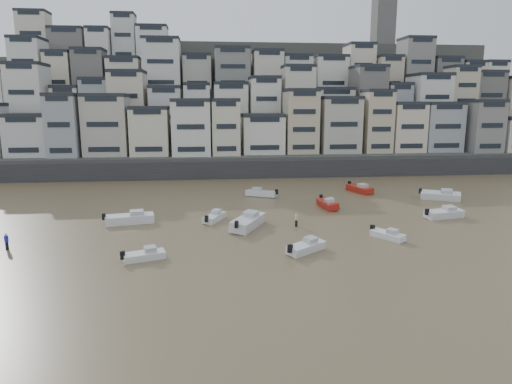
{
  "coord_description": "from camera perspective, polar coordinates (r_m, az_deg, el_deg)",
  "views": [
    {
      "loc": [
        -0.41,
        -24.76,
        14.92
      ],
      "look_at": [
        5.42,
        30.0,
        4.0
      ],
      "focal_mm": 32.0,
      "sensor_mm": 36.0,
      "label": 1
    }
  ],
  "objects": [
    {
      "name": "boat_b",
      "position": [
        52.63,
        16.13,
        -5.04
      ],
      "size": [
        3.54,
        4.41,
        1.18
      ],
      "primitive_type": null,
      "rotation": [
        0.0,
        0.0,
        -1.0
      ],
      "color": "white",
      "rests_on": "ground"
    },
    {
      "name": "hillside",
      "position": [
        130.49,
        0.6,
        10.38
      ],
      "size": [
        141.04,
        66.0,
        50.0
      ],
      "color": "#4C4C47",
      "rests_on": "ground"
    },
    {
      "name": "boat_i",
      "position": [
        78.26,
        12.81,
        0.55
      ],
      "size": [
        3.75,
        6.3,
        1.63
      ],
      "primitive_type": null,
      "rotation": [
        0.0,
        0.0,
        -1.25
      ],
      "color": "#A21F13",
      "rests_on": "ground"
    },
    {
      "name": "boat_d",
      "position": [
        64.38,
        22.47,
        -2.33
      ],
      "size": [
        6.04,
        3.08,
        1.57
      ],
      "primitive_type": null,
      "rotation": [
        0.0,
        0.0,
        0.22
      ],
      "color": "silver",
      "rests_on": "ground"
    },
    {
      "name": "person_blue",
      "position": [
        53.4,
        -28.72,
        -5.46
      ],
      "size": [
        0.44,
        0.44,
        1.74
      ],
      "primitive_type": null,
      "color": "#1921C2",
      "rests_on": "ground"
    },
    {
      "name": "boat_g",
      "position": [
        76.01,
        22.07,
        -0.28
      ],
      "size": [
        6.53,
        4.8,
        1.72
      ],
      "primitive_type": null,
      "rotation": [
        0.0,
        0.0,
        -0.49
      ],
      "color": "silver",
      "rests_on": "ground"
    },
    {
      "name": "boat_h",
      "position": [
        73.0,
        0.67,
        0.01
      ],
      "size": [
        5.64,
        3.94,
        1.48
      ],
      "primitive_type": null,
      "rotation": [
        0.0,
        0.0,
        2.69
      ],
      "color": "silver",
      "rests_on": "ground"
    },
    {
      "name": "harbor_wall",
      "position": [
        91.31,
        0.53,
        2.92
      ],
      "size": [
        140.0,
        3.0,
        3.5
      ],
      "primitive_type": "cube",
      "color": "#38383A",
      "rests_on": "ground"
    },
    {
      "name": "boat_e",
      "position": [
        65.98,
        8.92,
        -1.33
      ],
      "size": [
        2.43,
        5.64,
        1.49
      ],
      "primitive_type": null,
      "rotation": [
        0.0,
        0.0,
        -1.45
      ],
      "color": "#A31D14",
      "rests_on": "ground"
    },
    {
      "name": "boat_c",
      "position": [
        54.92,
        -1.01,
        -3.47
      ],
      "size": [
        5.45,
        7.57,
        1.99
      ],
      "primitive_type": null,
      "rotation": [
        0.0,
        0.0,
        1.1
      ],
      "color": "silver",
      "rests_on": "ground"
    },
    {
      "name": "boat_f",
      "position": [
        58.4,
        -5.22,
        -2.98
      ],
      "size": [
        3.48,
        4.96,
        1.3
      ],
      "primitive_type": null,
      "rotation": [
        0.0,
        0.0,
        1.12
      ],
      "color": "silver",
      "rests_on": "ground"
    },
    {
      "name": "boat_k",
      "position": [
        58.93,
        -15.52,
        -2.99
      ],
      "size": [
        6.73,
        3.37,
        1.75
      ],
      "primitive_type": null,
      "rotation": [
        0.0,
        0.0,
        0.21
      ],
      "color": "silver",
      "rests_on": "ground"
    },
    {
      "name": "boat_a",
      "position": [
        46.54,
        6.28,
        -6.67
      ],
      "size": [
        4.99,
        4.33,
        1.37
      ],
      "primitive_type": null,
      "rotation": [
        0.0,
        0.0,
        0.65
      ],
      "color": "white",
      "rests_on": "ground"
    },
    {
      "name": "boat_j",
      "position": [
        45.33,
        -13.8,
        -7.56
      ],
      "size": [
        4.49,
        2.68,
        1.16
      ],
      "primitive_type": null,
      "rotation": [
        0.0,
        0.0,
        0.32
      ],
      "color": "white",
      "rests_on": "ground"
    },
    {
      "name": "person_pink",
      "position": [
        55.62,
        5.06,
        -3.46
      ],
      "size": [
        0.44,
        0.44,
        1.74
      ],
      "primitive_type": null,
      "color": "beige",
      "rests_on": "ground"
    },
    {
      "name": "ground",
      "position": [
        28.91,
        -4.67,
        -19.9
      ],
      "size": [
        400.0,
        400.0,
        0.0
      ],
      "primitive_type": "plane",
      "color": "brown",
      "rests_on": "ground"
    }
  ]
}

